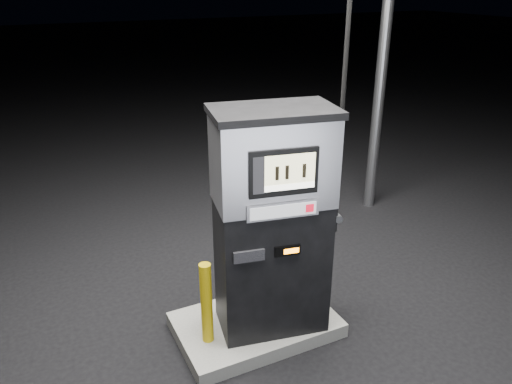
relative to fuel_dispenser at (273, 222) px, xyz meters
name	(u,v)px	position (x,y,z in m)	size (l,w,h in m)	color
ground	(256,330)	(-0.12, 0.10, -1.28)	(80.00, 80.00, 0.00)	black
pump_island	(256,325)	(-0.12, 0.10, -1.21)	(1.60, 1.00, 0.15)	slate
fuel_dispenser	(273,222)	(0.00, 0.00, 0.00)	(1.27, 0.85, 4.58)	black
bollard_left	(206,303)	(-0.68, 0.02, -0.71)	(0.11, 0.11, 0.84)	#C5A40A
bollard_right	(316,267)	(0.62, 0.15, -0.74)	(0.11, 0.11, 0.79)	#C5A40A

